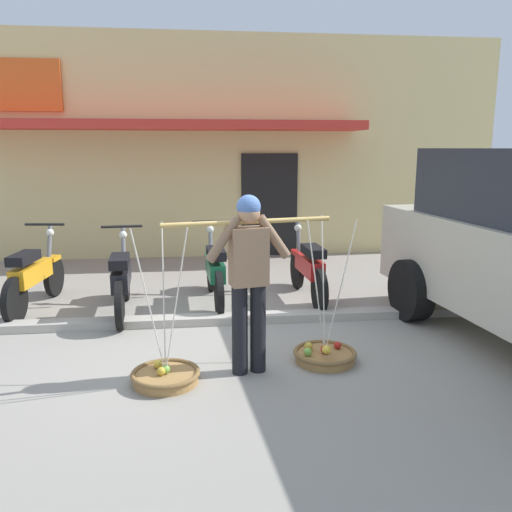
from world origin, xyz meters
TOP-DOWN VIEW (x-y plane):
  - ground_plane at (0.00, 0.00)m, footprint 90.00×90.00m
  - sidewalk_curb at (0.00, 0.70)m, footprint 20.00×0.24m
  - fruit_vendor at (0.34, -0.75)m, footprint 1.57×0.35m
  - fruit_basket_left_side at (-0.44, -0.90)m, footprint 0.63×0.63m
  - fruit_basket_right_side at (1.12, -0.60)m, footprint 0.63×0.63m
  - motorcycle_nearest_shop at (-2.25, 1.54)m, footprint 0.54×1.82m
  - motorcycle_second_in_row at (-1.08, 1.22)m, footprint 0.54×1.82m
  - motorcycle_third_in_row at (0.12, 1.56)m, footprint 0.54×1.82m
  - motorcycle_end_of_row at (1.42, 1.56)m, footprint 0.54×1.82m
  - storefront_building at (-0.62, 7.23)m, footprint 13.00×6.00m

SIDE VIEW (x-z plane):
  - ground_plane at x=0.00m, z-range 0.00..0.00m
  - sidewalk_curb at x=0.00m, z-range 0.00..0.10m
  - fruit_basket_left_side at x=-0.44m, z-range -0.65..0.80m
  - fruit_basket_right_side at x=1.12m, z-range -0.65..0.80m
  - motorcycle_nearest_shop at x=-2.25m, z-range -0.09..1.00m
  - motorcycle_second_in_row at x=-1.08m, z-range -0.09..1.00m
  - motorcycle_third_in_row at x=0.12m, z-range -0.09..1.00m
  - motorcycle_end_of_row at x=1.42m, z-range -0.09..1.00m
  - fruit_vendor at x=0.34m, z-range 0.13..1.82m
  - storefront_building at x=-0.62m, z-range 0.00..4.20m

